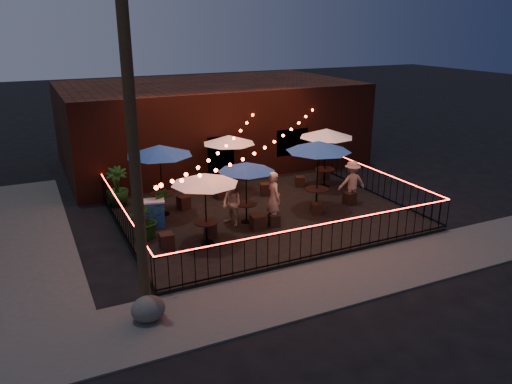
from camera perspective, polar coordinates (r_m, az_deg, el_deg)
ground at (r=16.74m, az=3.72°, el=-5.06°), size 110.00×110.00×0.00m
patio at (r=18.34m, az=0.69°, el=-2.58°), size 10.00×8.00×0.15m
sidewalk at (r=14.27m, az=10.14°, el=-9.67°), size 18.00×2.50×0.05m
brick_building at (r=25.29m, az=-5.30°, el=7.85°), size 14.00×8.00×4.00m
utility_pole at (r=11.28m, az=-13.76°, el=4.11°), size 0.26×0.26×8.00m
fence_front at (r=14.91m, az=7.51°, el=-5.50°), size 10.00×0.04×1.04m
fence_left at (r=16.69m, az=-14.93°, el=-3.30°), size 0.04×8.00×1.04m
fence_right at (r=20.72m, az=13.21°, el=1.17°), size 0.04×8.00×1.04m
festoon_lights at (r=16.93m, az=-1.91°, el=4.28°), size 10.02×8.72×1.32m
cafe_table_0 at (r=15.19m, az=-5.87°, el=1.41°), size 2.33×2.33×2.29m
cafe_table_1 at (r=17.75m, az=-11.00°, el=4.61°), size 2.75×2.75×2.59m
cafe_table_2 at (r=16.84m, az=-1.14°, el=2.82°), size 2.49×2.49×2.16m
cafe_table_3 at (r=20.07m, az=-3.12°, el=5.93°), size 2.30×2.30×2.36m
cafe_table_4 at (r=18.06m, az=7.17°, el=5.12°), size 2.68×2.68×2.61m
cafe_table_5 at (r=20.86m, az=8.05°, el=6.61°), size 2.72×2.72×2.49m
bistro_chair_0 at (r=15.62m, az=-10.17°, el=-5.54°), size 0.44×0.44×0.50m
bistro_chair_1 at (r=16.29m, az=-5.23°, el=-4.34°), size 0.46×0.46×0.46m
bistro_chair_2 at (r=18.61m, az=-12.20°, el=-1.72°), size 0.44×0.44×0.44m
bistro_chair_3 at (r=18.82m, az=-8.26°, el=-1.19°), size 0.49×0.49×0.48m
bistro_chair_4 at (r=16.77m, az=0.15°, el=-3.49°), size 0.44×0.44×0.50m
bistro_chair_5 at (r=17.06m, az=2.08°, el=-3.25°), size 0.40×0.40×0.42m
bistro_chair_6 at (r=19.73m, az=-4.16°, el=-0.13°), size 0.45×0.45×0.45m
bistro_chair_7 at (r=20.11m, az=1.07°, el=0.32°), size 0.52×0.52×0.48m
bistro_chair_8 at (r=18.26m, az=6.96°, el=-1.90°), size 0.43×0.43×0.40m
bistro_chair_9 at (r=19.42m, az=10.64°, el=-0.70°), size 0.47×0.47×0.47m
bistro_chair_10 at (r=21.24m, az=5.05°, el=1.21°), size 0.49×0.49×0.44m
bistro_chair_11 at (r=22.40m, az=7.81°, el=2.03°), size 0.38×0.38×0.44m
patron_a at (r=16.95m, az=2.03°, el=-0.74°), size 0.47×0.70×1.89m
patron_b at (r=16.97m, az=-2.77°, el=-1.37°), size 0.81×0.90×1.53m
patron_c at (r=19.40m, az=10.90°, el=1.11°), size 1.16×0.78×1.66m
potted_shrub_a at (r=16.39m, az=-12.35°, el=-3.09°), size 1.27×1.15×1.24m
potted_shrub_b at (r=17.43m, az=-11.08°, el=-1.57°), size 0.79×0.68×1.30m
potted_shrub_c at (r=19.54m, az=-15.60°, el=0.60°), size 0.94×0.94×1.48m
cooler at (r=17.24m, az=-11.57°, el=-2.40°), size 0.82×0.66×0.96m
boulder at (r=12.38m, az=-12.22°, el=-12.93°), size 1.05×0.97×0.67m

